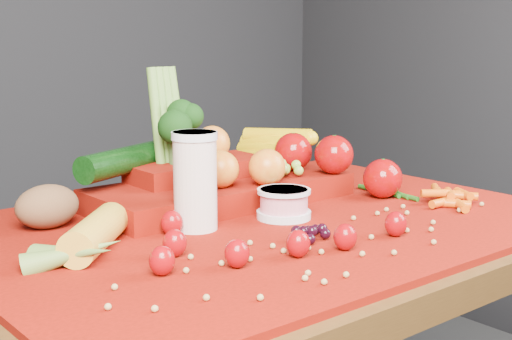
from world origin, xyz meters
TOP-DOWN VIEW (x-y plane):
  - table at (0.00, 0.00)m, footprint 1.10×0.80m
  - red_cloth at (0.00, 0.00)m, footprint 1.05×0.75m
  - milk_glass at (-0.13, 0.03)m, footprint 0.08×0.08m
  - yogurt_bowl at (0.04, -0.01)m, footprint 0.10×0.10m
  - strawberry_scatter at (-0.13, -0.15)m, footprint 0.44×0.28m
  - dark_grape_cluster at (-0.02, -0.15)m, footprint 0.06×0.05m
  - soybean_scatter at (0.00, -0.20)m, footprint 0.84×0.24m
  - corn_ear at (-0.36, -0.01)m, footprint 0.27×0.26m
  - potato at (-0.32, 0.19)m, footprint 0.11×0.08m
  - baby_carrot_pile at (0.37, -0.14)m, footprint 0.18×0.17m
  - green_bean_pile at (0.33, -0.01)m, footprint 0.14×0.12m
  - produce_mound at (0.05, 0.15)m, footprint 0.60×0.37m

SIDE VIEW (x-z plane):
  - table at x=0.00m, z-range 0.28..1.03m
  - red_cloth at x=0.00m, z-range 0.75..0.76m
  - soybean_scatter at x=0.00m, z-range 0.76..0.77m
  - green_bean_pile at x=0.33m, z-range 0.76..0.77m
  - dark_grape_cluster at x=-0.02m, z-range 0.76..0.79m
  - baby_carrot_pile at x=0.37m, z-range 0.76..0.79m
  - corn_ear at x=-0.36m, z-range 0.76..0.81m
  - strawberry_scatter at x=-0.13m, z-range 0.76..0.81m
  - yogurt_bowl at x=0.04m, z-range 0.76..0.82m
  - potato at x=-0.32m, z-range 0.76..0.84m
  - produce_mound at x=0.05m, z-range 0.69..0.95m
  - milk_glass at x=-0.13m, z-range 0.77..0.94m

